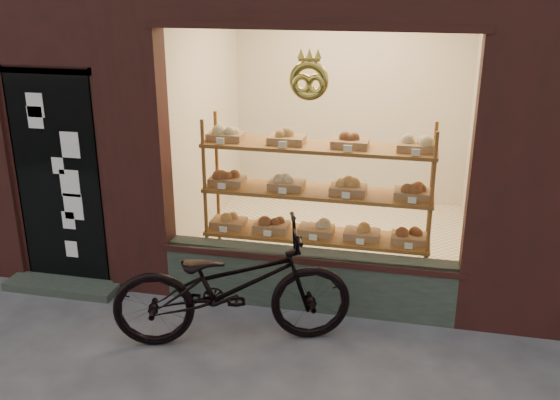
# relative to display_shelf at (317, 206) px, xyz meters

# --- Properties ---
(display_shelf) EXTENTS (2.20, 0.45, 1.70)m
(display_shelf) POSITION_rel_display_shelf_xyz_m (0.00, 0.00, 0.00)
(display_shelf) COLOR brown
(display_shelf) RESTS_ON ground
(bicycle) EXTENTS (2.11, 1.28, 1.05)m
(bicycle) POSITION_rel_display_shelf_xyz_m (-0.51, -1.15, -0.33)
(bicycle) COLOR black
(bicycle) RESTS_ON ground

